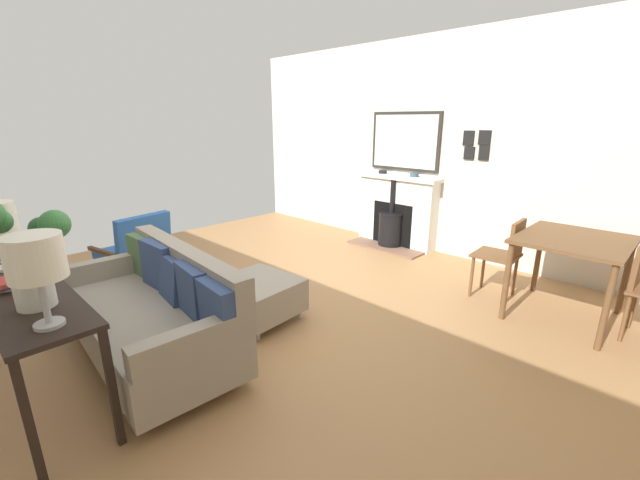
# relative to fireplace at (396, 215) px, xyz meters

# --- Properties ---
(ground_plane) EXTENTS (5.73, 6.19, 0.01)m
(ground_plane) POSITION_rel_fireplace_xyz_m (2.65, 0.22, -0.45)
(ground_plane) COLOR #A87A4C
(wall_left) EXTENTS (0.12, 6.19, 2.77)m
(wall_left) POSITION_rel_fireplace_xyz_m (-0.21, 0.22, 0.94)
(wall_left) COLOR beige
(wall_left) RESTS_ON ground
(fireplace) EXTENTS (0.56, 1.24, 1.01)m
(fireplace) POSITION_rel_fireplace_xyz_m (0.00, 0.00, 0.00)
(fireplace) COLOR brown
(fireplace) RESTS_ON ground
(mirror_over_mantel) EXTENTS (0.04, 1.06, 0.78)m
(mirror_over_mantel) POSITION_rel_fireplace_xyz_m (-0.13, 0.00, 1.01)
(mirror_over_mantel) COLOR #2D2823
(mantel_bowl_near) EXTENTS (0.12, 0.12, 0.04)m
(mantel_bowl_near) POSITION_rel_fireplace_xyz_m (-0.03, -0.28, 0.58)
(mantel_bowl_near) COLOR black
(mantel_bowl_near) RESTS_ON fireplace
(mantel_bowl_far) EXTENTS (0.12, 0.12, 0.04)m
(mantel_bowl_far) POSITION_rel_fireplace_xyz_m (-0.03, 0.23, 0.58)
(mantel_bowl_far) COLOR #334C56
(mantel_bowl_far) RESTS_ON fireplace
(sofa) EXTENTS (0.90, 1.81, 0.81)m
(sofa) POSITION_rel_fireplace_xyz_m (3.61, 0.29, -0.09)
(sofa) COLOR #B2B2B7
(sofa) RESTS_ON ground
(ottoman) EXTENTS (0.66, 0.69, 0.38)m
(ottoman) POSITION_rel_fireplace_xyz_m (2.74, 0.40, -0.21)
(ottoman) COLOR #B2B2B7
(ottoman) RESTS_ON ground
(armchair_accent) EXTENTS (0.77, 0.69, 0.80)m
(armchair_accent) POSITION_rel_fireplace_xyz_m (3.15, -1.19, -0.01)
(armchair_accent) COLOR #4C3321
(armchair_accent) RESTS_ON ground
(console_table) EXTENTS (0.43, 1.51, 0.75)m
(console_table) POSITION_rel_fireplace_xyz_m (4.36, 0.29, 0.22)
(console_table) COLOR black
(console_table) RESTS_ON ground
(table_lamp_far_end) EXTENTS (0.26, 0.26, 0.47)m
(table_lamp_far_end) POSITION_rel_fireplace_xyz_m (4.36, 0.85, 0.65)
(table_lamp_far_end) COLOR #B2B2B7
(table_lamp_far_end) RESTS_ON console_table
(potted_plant) EXTENTS (0.41, 0.43, 0.61)m
(potted_plant) POSITION_rel_fireplace_xyz_m (4.34, 0.55, 0.63)
(potted_plant) COLOR silver
(potted_plant) RESTS_ON console_table
(book_stack) EXTENTS (0.30, 0.22, 0.06)m
(book_stack) POSITION_rel_fireplace_xyz_m (4.36, 0.14, 0.34)
(book_stack) COLOR beige
(book_stack) RESTS_ON console_table
(dining_table) EXTENTS (0.97, 0.84, 0.76)m
(dining_table) POSITION_rel_fireplace_xyz_m (0.77, 2.35, 0.21)
(dining_table) COLOR brown
(dining_table) RESTS_ON ground
(dining_chair_near_fireplace) EXTENTS (0.42, 0.42, 0.82)m
(dining_chair_near_fireplace) POSITION_rel_fireplace_xyz_m (0.77, 1.79, 0.05)
(dining_chair_near_fireplace) COLOR brown
(dining_chair_near_fireplace) RESTS_ON ground
(photo_gallery_row) EXTENTS (0.02, 0.34, 0.35)m
(photo_gallery_row) POSITION_rel_fireplace_xyz_m (-0.14, 1.00, 1.00)
(photo_gallery_row) COLOR black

